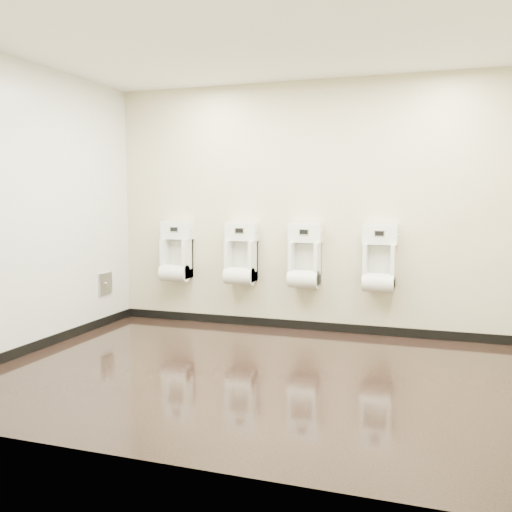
{
  "coord_description": "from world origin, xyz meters",
  "views": [
    {
      "loc": [
        1.34,
        -4.52,
        1.51
      ],
      "look_at": [
        -0.38,
        0.55,
        0.96
      ],
      "focal_mm": 40.0,
      "sensor_mm": 36.0,
      "label": 1
    }
  ],
  "objects_px": {
    "access_panel": "(105,284)",
    "urinal_0": "(176,256)",
    "urinal_1": "(241,258)",
    "urinal_3": "(379,263)",
    "urinal_2": "(305,260)"
  },
  "relations": [
    {
      "from": "urinal_0",
      "to": "urinal_1",
      "type": "xyz_separation_m",
      "value": [
        0.83,
        0.0,
        0.0
      ]
    },
    {
      "from": "access_panel",
      "to": "urinal_3",
      "type": "distance_m",
      "value": 3.17
    },
    {
      "from": "access_panel",
      "to": "urinal_3",
      "type": "xyz_separation_m",
      "value": [
        3.13,
        0.42,
        0.31
      ]
    },
    {
      "from": "urinal_2",
      "to": "urinal_3",
      "type": "bearing_deg",
      "value": 0.0
    },
    {
      "from": "access_panel",
      "to": "urinal_1",
      "type": "distance_m",
      "value": 1.64
    },
    {
      "from": "urinal_2",
      "to": "access_panel",
      "type": "bearing_deg",
      "value": -169.58
    },
    {
      "from": "urinal_0",
      "to": "urinal_1",
      "type": "bearing_deg",
      "value": 0.0
    },
    {
      "from": "access_panel",
      "to": "urinal_0",
      "type": "bearing_deg",
      "value": 30.43
    },
    {
      "from": "urinal_0",
      "to": "access_panel",
      "type": "bearing_deg",
      "value": -149.57
    },
    {
      "from": "urinal_1",
      "to": "urinal_0",
      "type": "bearing_deg",
      "value": 180.0
    },
    {
      "from": "urinal_0",
      "to": "urinal_3",
      "type": "distance_m",
      "value": 2.41
    },
    {
      "from": "access_panel",
      "to": "urinal_0",
      "type": "xyz_separation_m",
      "value": [
        0.72,
        0.42,
        0.31
      ]
    },
    {
      "from": "urinal_1",
      "to": "urinal_3",
      "type": "relative_size",
      "value": 1.0
    },
    {
      "from": "access_panel",
      "to": "urinal_1",
      "type": "relative_size",
      "value": 0.35
    },
    {
      "from": "urinal_2",
      "to": "urinal_0",
      "type": "bearing_deg",
      "value": 180.0
    }
  ]
}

